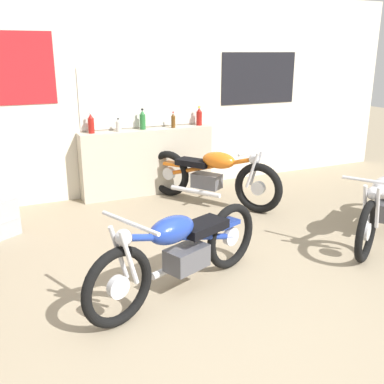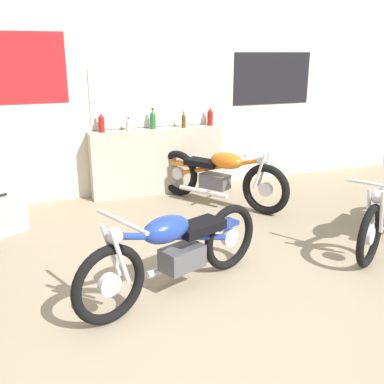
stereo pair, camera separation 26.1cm
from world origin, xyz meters
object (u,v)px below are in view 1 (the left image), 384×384
bottle_right_center (173,121)px  bottle_rightmost (199,117)px  motorcycle_silver (384,202)px  bottle_leftmost (91,124)px  bottle_left_center (118,126)px  motorcycle_orange (211,175)px  motorcycle_blue (181,250)px  bottle_center (143,120)px

bottle_right_center → bottle_rightmost: size_ratio=0.82×
motorcycle_silver → bottle_leftmost: bearing=134.5°
bottle_leftmost → bottle_left_center: (0.37, -0.02, -0.04)m
bottle_right_center → bottle_left_center: bearing=178.3°
bottle_left_center → motorcycle_orange: (1.02, -0.82, -0.62)m
motorcycle_silver → bottle_rightmost: bearing=110.5°
bottle_leftmost → bottle_rightmost: size_ratio=1.00×
bottle_rightmost → motorcycle_silver: bearing=-69.5°
bottle_rightmost → bottle_left_center: bearing=-179.0°
bottle_rightmost → motorcycle_orange: bottle_rightmost is taller
motorcycle_orange → bottle_left_center: bearing=141.1°
motorcycle_silver → motorcycle_blue: motorcycle_blue is taller
bottle_center → bottle_rightmost: 0.88m
bottle_left_center → motorcycle_blue: size_ratio=0.10×
bottle_rightmost → motorcycle_orange: (-0.22, -0.84, -0.66)m
bottle_right_center → motorcycle_orange: bottle_right_center is taller
bottle_center → motorcycle_orange: (0.66, -0.84, -0.67)m
bottle_center → motorcycle_orange: size_ratio=0.17×
bottle_leftmost → motorcycle_blue: size_ratio=0.15×
bottle_left_center → motorcycle_orange: bottle_left_center is taller
bottle_leftmost → motorcycle_silver: bottle_leftmost is taller
motorcycle_blue → motorcycle_silver: bearing=4.4°
bottle_leftmost → motorcycle_silver: 3.77m
bottle_center → bottle_rightmost: bearing=-0.1°
motorcycle_orange → bottle_leftmost: bearing=148.8°
bottle_center → motorcycle_blue: (-0.66, -2.85, -0.67)m
bottle_right_center → motorcycle_blue: bottle_right_center is taller
bottle_rightmost → motorcycle_orange: size_ratio=0.16×
bottle_left_center → motorcycle_orange: size_ratio=0.10×
bottle_center → motorcycle_blue: 3.00m
motorcycle_orange → motorcycle_blue: 2.40m
bottle_right_center → bottle_rightmost: bottle_rightmost is taller
bottle_center → bottle_rightmost: (0.88, -0.00, -0.01)m
bottle_right_center → motorcycle_silver: (1.43, -2.61, -0.64)m
bottle_right_center → motorcycle_orange: size_ratio=0.13×
bottle_rightmost → motorcycle_blue: (-1.54, -2.85, -0.66)m
bottle_left_center → motorcycle_blue: (-0.30, -2.83, -0.62)m
motorcycle_orange → bottle_right_center: bearing=104.9°
bottle_center → bottle_right_center: 0.45m
motorcycle_orange → motorcycle_blue: bearing=-123.2°
bottle_left_center → bottle_right_center: bottle_right_center is taller
bottle_leftmost → motorcycle_blue: (0.07, -2.85, -0.66)m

